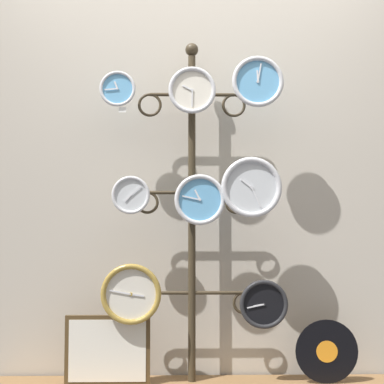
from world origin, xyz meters
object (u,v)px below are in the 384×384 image
Objects in this scene: display_stand at (192,253)px; clock_middle_left at (131,195)px; clock_top_center at (192,90)px; clock_bottom_left at (131,294)px; clock_top_left at (118,89)px; clock_middle_center at (200,200)px; vinyl_record at (327,351)px; clock_top_right at (258,82)px; clock_bottom_right at (264,304)px; picture_frame at (108,350)px; clock_middle_right at (251,187)px.

clock_middle_left is at bearing -167.62° from display_stand.
clock_top_center is 1.15m from clock_bottom_left.
clock_middle_center is at bearing -0.59° from clock_top_left.
clock_top_right is at bearing -171.70° from vinyl_record.
display_stand is at bearing 166.00° from clock_bottom_right.
picture_frame is (-0.12, -0.00, -0.83)m from clock_middle_left.
clock_bottom_right is at bearing -2.18° from clock_top_center.
clock_top_left is at bearing 157.85° from clock_bottom_left.
vinyl_record is at bearing 3.17° from clock_bottom_left.
clock_top_center is 1.22m from clock_bottom_right.
clock_middle_left is at bearing 0.35° from picture_frame.
clock_middle_right is 0.63m from clock_bottom_right.
clock_middle_left is 0.53m from clock_bottom_left.
clock_top_center is 0.77× the size of vinyl_record.
clock_middle_right is (0.32, -0.03, -0.54)m from clock_top_center.
clock_bottom_right is at bearing -1.23° from clock_middle_center.
clock_bottom_right is 0.57× the size of picture_frame.
clock_bottom_right is 0.76× the size of vinyl_record.
clock_middle_left is at bearing 176.96° from clock_middle_right.
clock_bottom_left is 1.23× the size of clock_bottom_right.
clock_top_right reaches higher than vinyl_record.
clock_top_left reaches higher than clock_middle_left.
clock_bottom_right is (0.72, -0.02, -0.58)m from clock_middle_left.
picture_frame is at bearing 160.80° from clock_bottom_left.
clock_middle_left is at bearing 7.84° from clock_top_left.
clock_top_center is 0.92× the size of clock_top_right.
clock_bottom_left is 0.71m from clock_bottom_right.
picture_frame is at bearing 177.18° from clock_top_right.
display_stand is 0.69m from picture_frame.
clock_middle_right reaches higher than vinyl_record.
clock_bottom_left is (-0.37, -0.03, -0.50)m from clock_middle_center.
clock_middle_center is 0.29m from clock_middle_right.
display_stand reaches higher than picture_frame.
clock_middle_right is at bearing -18.61° from display_stand.
display_stand reaches higher than clock_middle_right.
clock_middle_right is at bearing 0.91° from clock_bottom_left.
picture_frame is at bearing 177.48° from clock_middle_right.
vinyl_record is at bearing 1.66° from clock_top_center.
clock_middle_center reaches higher than clock_middle_left.
clock_bottom_right is at bearing 35.79° from clock_top_right.
clock_middle_right is at bearing -3.04° from clock_middle_left.
clock_top_left is 0.41m from clock_top_center.
clock_middle_left is at bearing -179.28° from vinyl_record.
picture_frame is (-0.45, 0.01, -1.41)m from clock_top_center.
clock_middle_left is (-0.33, 0.01, -0.58)m from clock_top_center.
clock_bottom_right is (0.06, 0.01, -0.63)m from clock_middle_right.
clock_middle_left is 0.84m from picture_frame.
clock_middle_center is at bearing -2.30° from clock_middle_left.
clock_top_center is (-0.00, -0.08, 0.90)m from display_stand.
clock_bottom_left is 0.71× the size of picture_frame.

